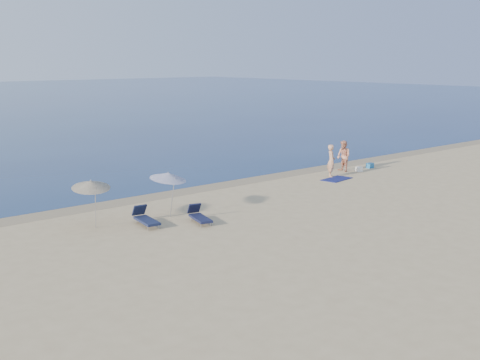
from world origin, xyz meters
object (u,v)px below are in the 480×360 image
blue_cooler (370,165)px  umbrella_near (168,176)px  person_left (331,161)px  person_right (344,156)px

blue_cooler → umbrella_near: size_ratio=0.21×
person_left → person_right: bearing=-31.4°
umbrella_near → person_left: bearing=-17.5°
blue_cooler → person_right: bearing=169.9°
person_left → umbrella_near: size_ratio=0.89×
person_right → blue_cooler: size_ratio=4.24×
person_left → blue_cooler: 4.23m
person_right → person_left: bearing=-59.6°
blue_cooler → umbrella_near: 16.48m
person_right → blue_cooler: (2.23, -0.30, -0.79)m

